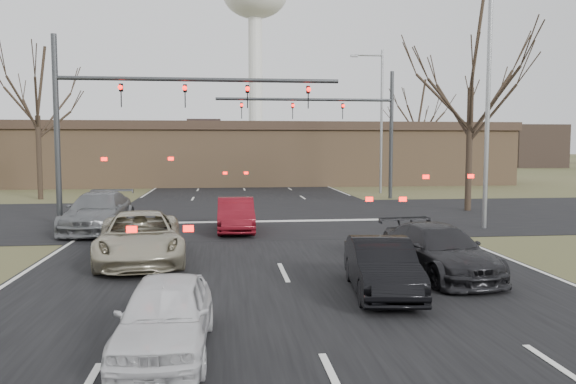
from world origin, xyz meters
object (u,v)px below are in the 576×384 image
(streetlight_right_near, at_px, (484,90))
(car_red_ahead, at_px, (236,215))
(car_charcoal_sedan, at_px, (438,251))
(car_grey_ahead, at_px, (98,212))
(car_black_hatch, at_px, (382,267))
(mast_arm_near, at_px, (136,106))
(streetlight_right_far, at_px, (379,114))
(car_white_sedan, at_px, (165,315))
(water_tower, at_px, (255,5))
(car_silver_suv, at_px, (140,237))
(mast_arm_far, at_px, (348,119))
(building, at_px, (264,153))

(streetlight_right_near, height_order, car_red_ahead, streetlight_right_near)
(car_charcoal_sedan, xyz_separation_m, car_grey_ahead, (-10.50, 8.82, 0.11))
(car_black_hatch, height_order, car_red_ahead, car_red_ahead)
(mast_arm_near, relative_size, car_black_hatch, 3.16)
(car_black_hatch, xyz_separation_m, car_red_ahead, (-3.12, 9.72, 0.03))
(streetlight_right_far, height_order, car_white_sedan, streetlight_right_far)
(mast_arm_near, distance_m, streetlight_right_near, 14.38)
(water_tower, distance_m, car_red_ahead, 115.20)
(car_white_sedan, bearing_deg, water_tower, 87.53)
(streetlight_right_far, xyz_separation_m, car_grey_ahead, (-15.82, -15.89, -4.82))
(water_tower, distance_m, streetlight_right_near, 114.02)
(car_white_sedan, distance_m, car_black_hatch, 5.53)
(streetlight_right_far, relative_size, car_silver_suv, 1.92)
(car_white_sedan, bearing_deg, mast_arm_near, 101.42)
(streetlight_right_near, relative_size, car_red_ahead, 2.48)
(streetlight_right_far, relative_size, car_white_sedan, 2.74)
(water_tower, xyz_separation_m, mast_arm_near, (-11.23, -107.00, -30.40))
(streetlight_right_near, bearing_deg, car_silver_suv, -158.47)
(streetlight_right_near, relative_size, car_grey_ahead, 1.90)
(water_tower, xyz_separation_m, car_silver_suv, (-10.00, -115.06, -34.74))
(mast_arm_far, bearing_deg, car_red_ahead, -120.04)
(streetlight_right_far, height_order, car_grey_ahead, streetlight_right_far)
(streetlight_right_near, xyz_separation_m, car_black_hatch, (-6.80, -9.31, -4.95))
(building, xyz_separation_m, car_white_sedan, (-4.54, -40.44, -2.04))
(water_tower, bearing_deg, car_grey_ahead, -96.55)
(building, relative_size, car_charcoal_sedan, 9.38)
(streetlight_right_near, bearing_deg, car_black_hatch, -126.15)
(car_white_sedan, distance_m, car_grey_ahead, 14.12)
(water_tower, height_order, mast_arm_near, water_tower)
(mast_arm_near, relative_size, car_red_ahead, 3.01)
(mast_arm_near, height_order, car_charcoal_sedan, mast_arm_near)
(streetlight_right_near, xyz_separation_m, car_white_sedan, (-11.36, -12.44, -4.97))
(water_tower, xyz_separation_m, car_grey_ahead, (-12.50, -108.89, -34.71))
(water_tower, xyz_separation_m, car_red_ahead, (-7.10, -109.59, -34.81))
(building, bearing_deg, streetlight_right_far, -56.35)
(mast_arm_near, xyz_separation_m, streetlight_right_near, (14.05, -3.00, 0.51))
(mast_arm_far, bearing_deg, car_white_sedan, -108.92)
(car_black_hatch, bearing_deg, car_charcoal_sedan, 45.08)
(car_black_hatch, relative_size, car_charcoal_sedan, 0.85)
(streetlight_right_far, relative_size, car_black_hatch, 2.61)
(building, distance_m, car_red_ahead, 27.83)
(building, distance_m, mast_arm_near, 26.14)
(mast_arm_near, distance_m, car_white_sedan, 16.30)
(mast_arm_near, height_order, streetlight_right_near, streetlight_right_near)
(streetlight_right_far, bearing_deg, car_charcoal_sedan, -102.15)
(mast_arm_far, bearing_deg, building, 105.58)
(car_white_sedan, bearing_deg, car_red_ahead, 85.14)
(building, relative_size, car_black_hatch, 11.05)
(streetlight_right_far, bearing_deg, mast_arm_far, -128.11)
(mast_arm_far, bearing_deg, car_silver_suv, -119.42)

